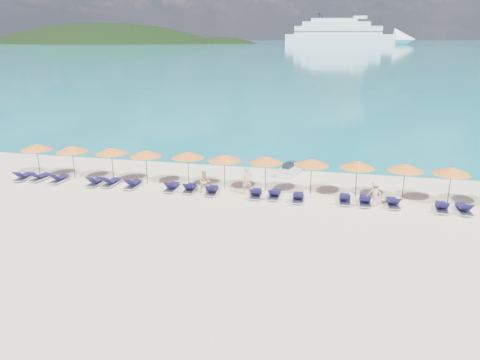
# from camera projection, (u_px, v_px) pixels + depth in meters

# --- Properties ---
(ground) EXTENTS (1400.00, 1400.00, 0.00)m
(ground) POSITION_uv_depth(u_px,v_px,m) (227.00, 218.00, 24.53)
(ground) COLOR beige
(sea) EXTENTS (1600.00, 1300.00, 0.01)m
(sea) POSITION_uv_depth(u_px,v_px,m) (345.00, 43.00, 639.67)
(sea) COLOR #1FA9B2
(sea) RESTS_ON ground
(headland_main) EXTENTS (374.00, 242.00, 126.50)m
(headland_main) POSITION_uv_depth(u_px,v_px,m) (105.00, 74.00, 602.08)
(headland_main) COLOR black
(headland_main) RESTS_ON ground
(headland_small) EXTENTS (162.00, 126.00, 85.50)m
(headland_small) POSITION_uv_depth(u_px,v_px,m) (221.00, 72.00, 588.32)
(headland_small) COLOR black
(headland_small) RESTS_ON ground
(cruise_ship) EXTENTS (142.06, 37.72, 39.10)m
(cruise_ship) POSITION_uv_depth(u_px,v_px,m) (351.00, 35.00, 510.57)
(cruise_ship) COLOR white
(cruise_ship) RESTS_ON ground
(jetski) EXTENTS (1.52, 2.52, 0.84)m
(jetski) POSITION_uv_depth(u_px,v_px,m) (289.00, 170.00, 32.09)
(jetski) COLOR silver
(jetski) RESTS_ON ground
(beachgoer_a) EXTENTS (0.74, 0.65, 1.71)m
(beachgoer_a) POSITION_uv_depth(u_px,v_px,m) (247.00, 181.00, 27.87)
(beachgoer_a) COLOR tan
(beachgoer_a) RESTS_ON ground
(beachgoer_b) EXTENTS (0.76, 0.51, 1.45)m
(beachgoer_b) POSITION_uv_depth(u_px,v_px,m) (205.00, 182.00, 28.19)
(beachgoer_b) COLOR tan
(beachgoer_b) RESTS_ON ground
(beachgoer_c) EXTENTS (1.02, 0.62, 1.47)m
(beachgoer_c) POSITION_uv_depth(u_px,v_px,m) (375.00, 194.00, 26.06)
(beachgoer_c) COLOR tan
(beachgoer_c) RESTS_ON ground
(umbrella_0) EXTENTS (2.10, 2.10, 2.28)m
(umbrella_0) POSITION_uv_depth(u_px,v_px,m) (37.00, 147.00, 31.44)
(umbrella_0) COLOR black
(umbrella_0) RESTS_ON ground
(umbrella_1) EXTENTS (2.10, 2.10, 2.28)m
(umbrella_1) POSITION_uv_depth(u_px,v_px,m) (72.00, 149.00, 30.89)
(umbrella_1) COLOR black
(umbrella_1) RESTS_ON ground
(umbrella_2) EXTENTS (2.10, 2.10, 2.28)m
(umbrella_2) POSITION_uv_depth(u_px,v_px,m) (111.00, 151.00, 30.39)
(umbrella_2) COLOR black
(umbrella_2) RESTS_ON ground
(umbrella_3) EXTENTS (2.10, 2.10, 2.28)m
(umbrella_3) POSITION_uv_depth(u_px,v_px,m) (146.00, 153.00, 29.74)
(umbrella_3) COLOR black
(umbrella_3) RESTS_ON ground
(umbrella_4) EXTENTS (2.10, 2.10, 2.28)m
(umbrella_4) POSITION_uv_depth(u_px,v_px,m) (188.00, 155.00, 29.37)
(umbrella_4) COLOR black
(umbrella_4) RESTS_ON ground
(umbrella_5) EXTENTS (2.10, 2.10, 2.28)m
(umbrella_5) POSITION_uv_depth(u_px,v_px,m) (224.00, 158.00, 28.66)
(umbrella_5) COLOR black
(umbrella_5) RESTS_ON ground
(umbrella_6) EXTENTS (2.10, 2.10, 2.28)m
(umbrella_6) POSITION_uv_depth(u_px,v_px,m) (266.00, 160.00, 28.20)
(umbrella_6) COLOR black
(umbrella_6) RESTS_ON ground
(umbrella_7) EXTENTS (2.10, 2.10, 2.28)m
(umbrella_7) POSITION_uv_depth(u_px,v_px,m) (312.00, 162.00, 27.65)
(umbrella_7) COLOR black
(umbrella_7) RESTS_ON ground
(umbrella_8) EXTENTS (2.10, 2.10, 2.28)m
(umbrella_8) POSITION_uv_depth(u_px,v_px,m) (357.00, 164.00, 27.16)
(umbrella_8) COLOR black
(umbrella_8) RESTS_ON ground
(umbrella_9) EXTENTS (2.10, 2.10, 2.28)m
(umbrella_9) POSITION_uv_depth(u_px,v_px,m) (405.00, 167.00, 26.58)
(umbrella_9) COLOR black
(umbrella_9) RESTS_ON ground
(umbrella_10) EXTENTS (2.10, 2.10, 2.28)m
(umbrella_10) POSITION_uv_depth(u_px,v_px,m) (452.00, 171.00, 25.91)
(umbrella_10) COLOR black
(umbrella_10) RESTS_ON ground
(lounger_0) EXTENTS (0.77, 1.75, 0.66)m
(lounger_0) POSITION_uv_depth(u_px,v_px,m) (23.00, 176.00, 31.00)
(lounger_0) COLOR silver
(lounger_0) RESTS_ON ground
(lounger_1) EXTENTS (0.72, 1.73, 0.66)m
(lounger_1) POSITION_uv_depth(u_px,v_px,m) (40.00, 177.00, 30.90)
(lounger_1) COLOR silver
(lounger_1) RESTS_ON ground
(lounger_2) EXTENTS (0.66, 1.71, 0.66)m
(lounger_2) POSITION_uv_depth(u_px,v_px,m) (59.00, 179.00, 30.51)
(lounger_2) COLOR silver
(lounger_2) RESTS_ON ground
(lounger_3) EXTENTS (0.62, 1.70, 0.66)m
(lounger_3) POSITION_uv_depth(u_px,v_px,m) (96.00, 182.00, 29.89)
(lounger_3) COLOR silver
(lounger_3) RESTS_ON ground
(lounger_4) EXTENTS (0.72, 1.73, 0.66)m
(lounger_4) POSITION_uv_depth(u_px,v_px,m) (111.00, 182.00, 29.80)
(lounger_4) COLOR silver
(lounger_4) RESTS_ON ground
(lounger_5) EXTENTS (0.63, 1.70, 0.66)m
(lounger_5) POSITION_uv_depth(u_px,v_px,m) (133.00, 184.00, 29.40)
(lounger_5) COLOR silver
(lounger_5) RESTS_ON ground
(lounger_6) EXTENTS (0.68, 1.72, 0.66)m
(lounger_6) POSITION_uv_depth(u_px,v_px,m) (172.00, 187.00, 28.86)
(lounger_6) COLOR silver
(lounger_6) RESTS_ON ground
(lounger_7) EXTENTS (0.79, 1.76, 0.66)m
(lounger_7) POSITION_uv_depth(u_px,v_px,m) (190.00, 188.00, 28.64)
(lounger_7) COLOR silver
(lounger_7) RESTS_ON ground
(lounger_8) EXTENTS (0.77, 1.75, 0.66)m
(lounger_8) POSITION_uv_depth(u_px,v_px,m) (212.00, 190.00, 28.21)
(lounger_8) COLOR silver
(lounger_8) RESTS_ON ground
(lounger_9) EXTENTS (0.76, 1.75, 0.66)m
(lounger_9) POSITION_uv_depth(u_px,v_px,m) (256.00, 194.00, 27.64)
(lounger_9) COLOR silver
(lounger_9) RESTS_ON ground
(lounger_10) EXTENTS (0.64, 1.71, 0.66)m
(lounger_10) POSITION_uv_depth(u_px,v_px,m) (274.00, 194.00, 27.51)
(lounger_10) COLOR silver
(lounger_10) RESTS_ON ground
(lounger_11) EXTENTS (0.71, 1.73, 0.66)m
(lounger_11) POSITION_uv_depth(u_px,v_px,m) (298.00, 197.00, 26.99)
(lounger_11) COLOR silver
(lounger_11) RESTS_ON ground
(lounger_12) EXTENTS (0.69, 1.72, 0.66)m
(lounger_12) POSITION_uv_depth(u_px,v_px,m) (345.00, 199.00, 26.71)
(lounger_12) COLOR silver
(lounger_12) RESTS_ON ground
(lounger_13) EXTENTS (0.64, 1.71, 0.66)m
(lounger_13) POSITION_uv_depth(u_px,v_px,m) (365.00, 201.00, 26.43)
(lounger_13) COLOR silver
(lounger_13) RESTS_ON ground
(lounger_14) EXTENTS (0.76, 1.75, 0.66)m
(lounger_14) POSITION_uv_depth(u_px,v_px,m) (393.00, 203.00, 26.12)
(lounger_14) COLOR silver
(lounger_14) RESTS_ON ground
(lounger_15) EXTENTS (0.73, 1.74, 0.66)m
(lounger_15) POSITION_uv_depth(u_px,v_px,m) (442.00, 207.00, 25.46)
(lounger_15) COLOR silver
(lounger_15) RESTS_ON ground
(lounger_16) EXTENTS (0.73, 1.74, 0.66)m
(lounger_16) POSITION_uv_depth(u_px,v_px,m) (464.00, 209.00, 25.20)
(lounger_16) COLOR silver
(lounger_16) RESTS_ON ground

